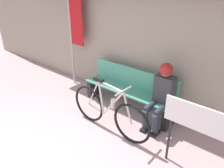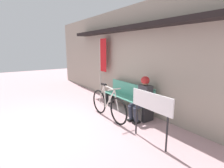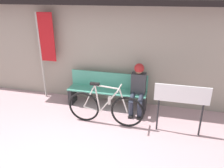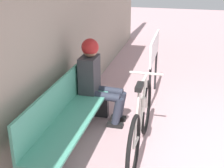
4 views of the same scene
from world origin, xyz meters
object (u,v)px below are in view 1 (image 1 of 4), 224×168
(signboard, at_px, (204,126))
(bicycle, at_px, (108,111))
(park_bench_near, at_px, (129,90))
(person_seated, at_px, (162,92))
(banner_pole, at_px, (74,27))

(signboard, bearing_deg, bicycle, -178.60)
(park_bench_near, xyz_separation_m, person_seated, (0.77, -0.11, 0.27))
(banner_pole, relative_size, signboard, 2.14)
(park_bench_near, xyz_separation_m, banner_pole, (-1.67, 0.10, 1.05))
(person_seated, bearing_deg, signboard, -35.67)
(bicycle, bearing_deg, banner_pole, 153.25)
(park_bench_near, height_order, signboard, signboard)
(park_bench_near, height_order, bicycle, bicycle)
(bicycle, distance_m, signboard, 1.60)
(person_seated, height_order, banner_pole, banner_pole)
(person_seated, distance_m, banner_pole, 2.57)
(park_bench_near, distance_m, banner_pole, 1.97)
(banner_pole, xyz_separation_m, signboard, (3.38, -0.89, -0.66))
(bicycle, xyz_separation_m, person_seated, (0.60, 0.71, 0.30))
(bicycle, bearing_deg, signboard, 1.40)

